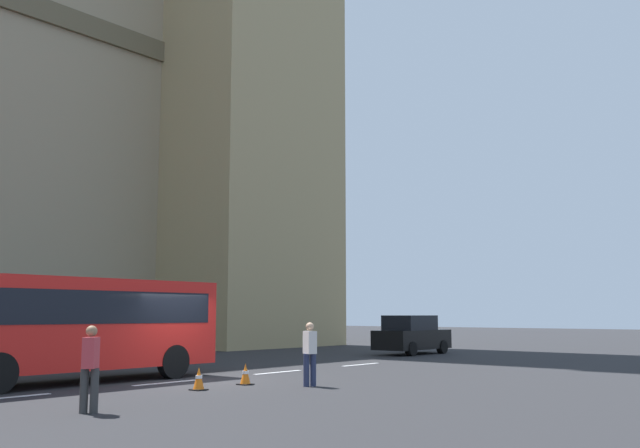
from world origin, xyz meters
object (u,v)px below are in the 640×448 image
object	(u,v)px
traffic_cone_west	(199,379)
pedestrian_near_cones	(90,366)
traffic_cone_middle	(245,374)
pedestrian_by_kerb	(310,352)
sedan_lead	(412,335)

from	to	relation	value
traffic_cone_west	pedestrian_near_cones	bearing A→B (deg)	-159.28
traffic_cone_middle	pedestrian_near_cones	size ratio (longest dim) A/B	0.34
traffic_cone_west	pedestrian_near_cones	world-z (taller)	pedestrian_near_cones
traffic_cone_middle	pedestrian_by_kerb	distance (m)	1.92
pedestrian_by_kerb	traffic_cone_middle	bearing A→B (deg)	115.47
traffic_cone_west	pedestrian_by_kerb	bearing A→B (deg)	-31.93
traffic_cone_middle	pedestrian_near_cones	distance (m)	6.11
traffic_cone_middle	pedestrian_by_kerb	world-z (taller)	pedestrian_by_kerb
sedan_lead	traffic_cone_west	distance (m)	17.72
sedan_lead	pedestrian_near_cones	world-z (taller)	sedan_lead
traffic_cone_west	traffic_cone_middle	distance (m)	1.73
sedan_lead	traffic_cone_middle	size ratio (longest dim) A/B	7.59
pedestrian_near_cones	pedestrian_by_kerb	distance (m)	6.63
sedan_lead	traffic_cone_west	size ratio (longest dim) A/B	7.59
traffic_cone_west	traffic_cone_middle	size ratio (longest dim) A/B	1.00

